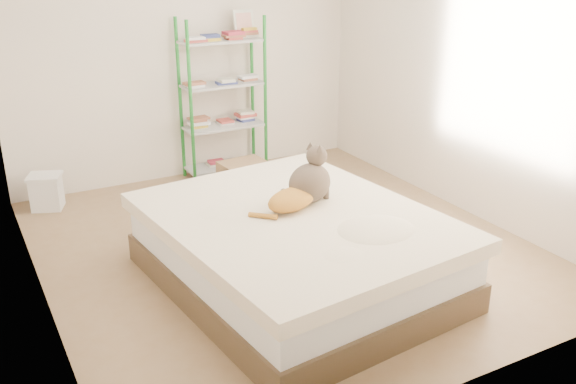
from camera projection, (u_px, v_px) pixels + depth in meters
room at (281, 95)px, 4.95m from camera, size 3.81×4.21×2.61m
bed at (296, 250)px, 4.72m from camera, size 2.00×2.40×0.57m
orange_cat at (292, 197)px, 4.66m from camera, size 0.57×0.41×0.21m
grey_cat at (310, 175)px, 4.77m from camera, size 0.45×0.41×0.43m
shelf_unit at (223, 93)px, 6.76m from camera, size 0.88×0.36×1.74m
cardboard_box at (244, 177)px, 6.54m from camera, size 0.48×0.46×0.37m
white_bin at (46, 191)px, 6.12m from camera, size 0.38×0.36×0.34m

